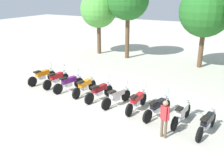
# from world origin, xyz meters

# --- Properties ---
(ground_plane) EXTENTS (80.00, 80.00, 0.00)m
(ground_plane) POSITION_xyz_m (0.00, 0.00, 0.00)
(ground_plane) COLOR #BCB7A8
(motorcycle_0) EXTENTS (0.69, 2.18, 1.37)m
(motorcycle_0) POSITION_xyz_m (-5.24, 0.73, 0.52)
(motorcycle_0) COLOR black
(motorcycle_0) RESTS_ON ground_plane
(motorcycle_1) EXTENTS (0.62, 2.19, 1.37)m
(motorcycle_1) POSITION_xyz_m (-4.08, 0.72, 0.52)
(motorcycle_1) COLOR black
(motorcycle_1) RESTS_ON ground_plane
(motorcycle_2) EXTENTS (0.83, 2.14, 1.37)m
(motorcycle_2) POSITION_xyz_m (-2.90, 0.46, 0.52)
(motorcycle_2) COLOR black
(motorcycle_2) RESTS_ON ground_plane
(motorcycle_3) EXTENTS (0.62, 2.19, 1.37)m
(motorcycle_3) POSITION_xyz_m (-1.75, 0.43, 0.52)
(motorcycle_3) COLOR black
(motorcycle_3) RESTS_ON ground_plane
(motorcycle_4) EXTENTS (0.74, 2.17, 1.37)m
(motorcycle_4) POSITION_xyz_m (-0.58, 0.14, 0.52)
(motorcycle_4) COLOR black
(motorcycle_4) RESTS_ON ground_plane
(motorcycle_5) EXTENTS (0.79, 2.15, 1.37)m
(motorcycle_5) POSITION_xyz_m (0.59, -0.04, 0.52)
(motorcycle_5) COLOR black
(motorcycle_5) RESTS_ON ground_plane
(motorcycle_6) EXTENTS (0.62, 2.19, 1.37)m
(motorcycle_6) POSITION_xyz_m (1.75, -0.10, 0.52)
(motorcycle_6) COLOR black
(motorcycle_6) RESTS_ON ground_plane
(motorcycle_7) EXTENTS (0.80, 2.15, 1.37)m
(motorcycle_7) POSITION_xyz_m (2.92, -0.34, 0.52)
(motorcycle_7) COLOR black
(motorcycle_7) RESTS_ON ground_plane
(motorcycle_8) EXTENTS (0.64, 2.19, 1.37)m
(motorcycle_8) POSITION_xyz_m (4.08, -0.42, 0.52)
(motorcycle_8) COLOR black
(motorcycle_8) RESTS_ON ground_plane
(motorcycle_9) EXTENTS (0.70, 2.18, 0.99)m
(motorcycle_9) POSITION_xyz_m (5.25, -0.84, 0.50)
(motorcycle_9) COLOR black
(motorcycle_9) RESTS_ON ground_plane
(person_0) EXTENTS (0.41, 0.25, 1.64)m
(person_0) POSITION_xyz_m (3.77, -1.99, 0.95)
(person_0) COLOR brown
(person_0) RESTS_ON ground_plane
(tree_0) EXTENTS (3.31, 3.31, 5.73)m
(tree_0) POSITION_xyz_m (-6.45, 9.78, 4.04)
(tree_0) COLOR brown
(tree_0) RESTS_ON ground_plane
(tree_2) EXTENTS (3.84, 3.84, 6.19)m
(tree_2) POSITION_xyz_m (2.91, 9.47, 4.25)
(tree_2) COLOR brown
(tree_2) RESTS_ON ground_plane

